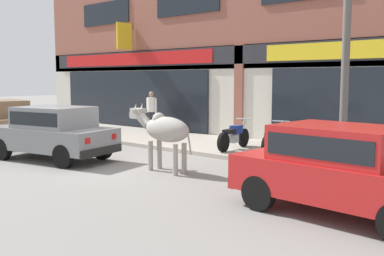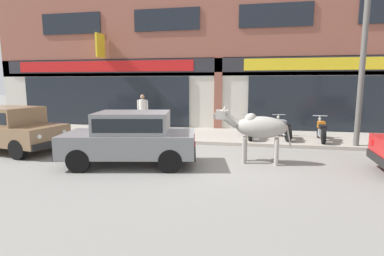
{
  "view_description": "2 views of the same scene",
  "coord_description": "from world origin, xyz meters",
  "views": [
    {
      "loc": [
        9.09,
        -7.56,
        2.21
      ],
      "look_at": [
        1.74,
        1.0,
        0.97
      ],
      "focal_mm": 42.0,
      "sensor_mm": 36.0,
      "label": 1
    },
    {
      "loc": [
        1.47,
        -8.36,
        2.22
      ],
      "look_at": [
        -0.35,
        1.0,
        0.79
      ],
      "focal_mm": 28.0,
      "sensor_mm": 36.0,
      "label": 2
    }
  ],
  "objects": [
    {
      "name": "sidewalk",
      "position": [
        0.0,
        3.9,
        0.06
      ],
      "size": [
        19.0,
        3.41,
        0.12
      ],
      "primitive_type": "cube",
      "color": "#A8A093",
      "rests_on": "ground"
    },
    {
      "name": "ground_plane",
      "position": [
        0.0,
        0.0,
        0.0
      ],
      "size": [
        90.0,
        90.0,
        0.0
      ],
      "primitive_type": "plane",
      "color": "gray"
    },
    {
      "name": "car_1",
      "position": [
        -1.68,
        -0.83,
        0.81
      ],
      "size": [
        3.8,
        2.22,
        1.46
      ],
      "color": "black",
      "rests_on": "ground"
    },
    {
      "name": "motorcycle_2",
      "position": [
        4.07,
        3.22,
        0.51
      ],
      "size": [
        0.52,
        1.81,
        0.88
      ],
      "color": "black",
      "rests_on": "sidewalk"
    },
    {
      "name": "pedestrian",
      "position": [
        -3.31,
        4.5,
        1.11
      ],
      "size": [
        0.5,
        0.32,
        1.6
      ],
      "color": "#2D2D33",
      "rests_on": "sidewalk"
    },
    {
      "name": "car_0",
      "position": [
        -6.23,
        -0.01,
        0.81
      ],
      "size": [
        3.78,
        2.16,
        1.46
      ],
      "color": "black",
      "rests_on": "ground"
    },
    {
      "name": "shop_building",
      "position": [
        -0.0,
        5.87,
        4.07
      ],
      "size": [
        23.0,
        1.4,
        8.57
      ],
      "color": "#8E5142",
      "rests_on": "ground"
    },
    {
      "name": "cow",
      "position": [
        1.69,
        0.04,
        1.01
      ],
      "size": [
        2.15,
        0.61,
        1.61
      ],
      "color": "#9E998E",
      "rests_on": "ground"
    },
    {
      "name": "utility_pole",
      "position": [
        5.05,
        2.5,
        3.16
      ],
      "size": [
        0.18,
        0.18,
        6.07
      ],
      "primitive_type": "cylinder",
      "color": "#595651",
      "rests_on": "sidewalk"
    },
    {
      "name": "motorcycle_1",
      "position": [
        2.73,
        3.39,
        0.51
      ],
      "size": [
        0.61,
        1.79,
        0.88
      ],
      "color": "black",
      "rests_on": "sidewalk"
    },
    {
      "name": "motorcycle_0",
      "position": [
        1.43,
        3.29,
        0.51
      ],
      "size": [
        0.52,
        1.81,
        0.88
      ],
      "color": "black",
      "rests_on": "sidewalk"
    }
  ]
}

